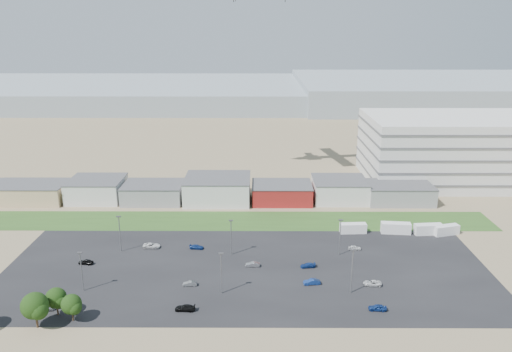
{
  "coord_description": "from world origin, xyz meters",
  "views": [
    {
      "loc": [
        7.85,
        -91.54,
        58.01
      ],
      "look_at": [
        7.38,
        22.0,
        23.6
      ],
      "focal_mm": 35.0,
      "sensor_mm": 36.0,
      "label": 1
    }
  ],
  "objects_px": {
    "parked_car_9": "(152,246)",
    "parked_car_7": "(253,264)",
    "parked_car_2": "(378,308)",
    "parked_car_10": "(46,308)",
    "box_trailer_a": "(353,228)",
    "parked_car_1": "(312,282)",
    "parked_car_3": "(185,308)",
    "parked_car_12": "(308,265)",
    "parked_car_6": "(197,247)",
    "parked_car_8": "(355,248)",
    "parked_car_5": "(86,262)",
    "parked_car_4": "(190,283)",
    "parked_car_0": "(372,283)"
  },
  "relations": [
    {
      "from": "parked_car_9",
      "to": "parked_car_1",
      "type": "bearing_deg",
      "value": -112.6
    },
    {
      "from": "parked_car_8",
      "to": "parked_car_12",
      "type": "relative_size",
      "value": 0.88
    },
    {
      "from": "parked_car_4",
      "to": "parked_car_9",
      "type": "xyz_separation_m",
      "value": [
        -13.08,
        20.56,
        0.1
      ]
    },
    {
      "from": "parked_car_6",
      "to": "parked_car_12",
      "type": "xyz_separation_m",
      "value": [
        29.08,
        -10.64,
        -0.0
      ]
    },
    {
      "from": "parked_car_5",
      "to": "parked_car_9",
      "type": "distance_m",
      "value": 17.66
    },
    {
      "from": "parked_car_3",
      "to": "parked_car_4",
      "type": "bearing_deg",
      "value": -174.23
    },
    {
      "from": "box_trailer_a",
      "to": "parked_car_5",
      "type": "height_order",
      "value": "box_trailer_a"
    },
    {
      "from": "parked_car_1",
      "to": "parked_car_3",
      "type": "bearing_deg",
      "value": -75.07
    },
    {
      "from": "parked_car_5",
      "to": "parked_car_10",
      "type": "relative_size",
      "value": 0.92
    },
    {
      "from": "parked_car_1",
      "to": "parked_car_3",
      "type": "distance_m",
      "value": 30.2
    },
    {
      "from": "parked_car_1",
      "to": "parked_car_0",
      "type": "bearing_deg",
      "value": 81.32
    },
    {
      "from": "parked_car_2",
      "to": "parked_car_10",
      "type": "relative_size",
      "value": 0.95
    },
    {
      "from": "parked_car_3",
      "to": "parked_car_8",
      "type": "bearing_deg",
      "value": 129.76
    },
    {
      "from": "parked_car_9",
      "to": "parked_car_7",
      "type": "bearing_deg",
      "value": -108.63
    },
    {
      "from": "parked_car_12",
      "to": "parked_car_9",
      "type": "bearing_deg",
      "value": -111.99
    },
    {
      "from": "parked_car_4",
      "to": "parked_car_7",
      "type": "xyz_separation_m",
      "value": [
        14.49,
        9.64,
        0.04
      ]
    },
    {
      "from": "parked_car_10",
      "to": "box_trailer_a",
      "type": "bearing_deg",
      "value": -67.54
    },
    {
      "from": "parked_car_3",
      "to": "parked_car_12",
      "type": "height_order",
      "value": "parked_car_3"
    },
    {
      "from": "box_trailer_a",
      "to": "parked_car_9",
      "type": "xyz_separation_m",
      "value": [
        -56.6,
        -10.48,
        -0.78
      ]
    },
    {
      "from": "parked_car_5",
      "to": "parked_car_12",
      "type": "relative_size",
      "value": 0.98
    },
    {
      "from": "box_trailer_a",
      "to": "parked_car_6",
      "type": "distance_m",
      "value": 45.68
    },
    {
      "from": "parked_car_3",
      "to": "parked_car_4",
      "type": "relative_size",
      "value": 1.31
    },
    {
      "from": "box_trailer_a",
      "to": "parked_car_8",
      "type": "bearing_deg",
      "value": -101.06
    },
    {
      "from": "parked_car_0",
      "to": "parked_car_4",
      "type": "distance_m",
      "value": 42.42
    },
    {
      "from": "parked_car_3",
      "to": "parked_car_12",
      "type": "bearing_deg",
      "value": 129.12
    },
    {
      "from": "parked_car_0",
      "to": "parked_car_12",
      "type": "xyz_separation_m",
      "value": [
        -14.12,
        8.95,
        -0.03
      ]
    },
    {
      "from": "box_trailer_a",
      "to": "parked_car_1",
      "type": "xyz_separation_m",
      "value": [
        -15.13,
        -30.32,
        -0.78
      ]
    },
    {
      "from": "box_trailer_a",
      "to": "parked_car_0",
      "type": "height_order",
      "value": "box_trailer_a"
    },
    {
      "from": "parked_car_3",
      "to": "parked_car_9",
      "type": "height_order",
      "value": "parked_car_9"
    },
    {
      "from": "parked_car_1",
      "to": "parked_car_12",
      "type": "xyz_separation_m",
      "value": [
        -0.08,
        8.53,
        -0.09
      ]
    },
    {
      "from": "parked_car_3",
      "to": "parked_car_6",
      "type": "distance_m",
      "value": 30.47
    },
    {
      "from": "parked_car_1",
      "to": "parked_car_5",
      "type": "distance_m",
      "value": 57.06
    },
    {
      "from": "parked_car_6",
      "to": "parked_car_10",
      "type": "height_order",
      "value": "parked_car_10"
    },
    {
      "from": "parked_car_0",
      "to": "parked_car_6",
      "type": "bearing_deg",
      "value": -110.84
    },
    {
      "from": "parked_car_1",
      "to": "parked_car_9",
      "type": "distance_m",
      "value": 45.97
    },
    {
      "from": "parked_car_5",
      "to": "parked_car_8",
      "type": "bearing_deg",
      "value": 105.13
    },
    {
      "from": "parked_car_9",
      "to": "parked_car_8",
      "type": "bearing_deg",
      "value": -88.03
    },
    {
      "from": "parked_car_6",
      "to": "parked_car_5",
      "type": "bearing_deg",
      "value": 114.47
    },
    {
      "from": "parked_car_3",
      "to": "parked_car_9",
      "type": "relative_size",
      "value": 0.93
    },
    {
      "from": "parked_car_6",
      "to": "parked_car_8",
      "type": "distance_m",
      "value": 42.68
    },
    {
      "from": "parked_car_9",
      "to": "parked_car_2",
      "type": "bearing_deg",
      "value": -116.66
    },
    {
      "from": "parked_car_9",
      "to": "parked_car_12",
      "type": "bearing_deg",
      "value": -102.31
    },
    {
      "from": "parked_car_0",
      "to": "parked_car_4",
      "type": "height_order",
      "value": "parked_car_0"
    },
    {
      "from": "parked_car_5",
      "to": "parked_car_6",
      "type": "xyz_separation_m",
      "value": [
        27.01,
        9.12,
        -0.08
      ]
    },
    {
      "from": "parked_car_3",
      "to": "parked_car_6",
      "type": "xyz_separation_m",
      "value": [
        -1.14,
        30.45,
        -0.07
      ]
    },
    {
      "from": "box_trailer_a",
      "to": "parked_car_1",
      "type": "height_order",
      "value": "box_trailer_a"
    },
    {
      "from": "parked_car_7",
      "to": "parked_car_9",
      "type": "bearing_deg",
      "value": -110.8
    },
    {
      "from": "parked_car_8",
      "to": "parked_car_3",
      "type": "bearing_deg",
      "value": 127.86
    },
    {
      "from": "parked_car_2",
      "to": "parked_car_3",
      "type": "distance_m",
      "value": 40.83
    },
    {
      "from": "parked_car_6",
      "to": "parked_car_9",
      "type": "relative_size",
      "value": 0.82
    }
  ]
}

